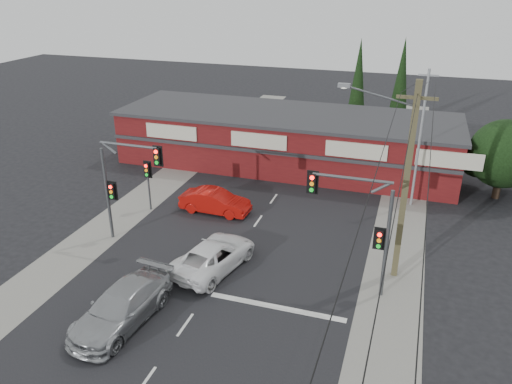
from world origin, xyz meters
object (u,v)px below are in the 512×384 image
(white_suv, at_px, (214,255))
(utility_pole, at_px, (404,177))
(red_sedan, at_px, (215,201))
(silver_suv, at_px, (122,307))
(shop_building, at_px, (286,139))

(white_suv, bearing_deg, utility_pole, -152.98)
(red_sedan, bearing_deg, silver_suv, -176.34)
(shop_building, bearing_deg, utility_pole, -56.24)
(silver_suv, relative_size, red_sedan, 1.24)
(silver_suv, bearing_deg, red_sedan, 97.87)
(shop_building, bearing_deg, white_suv, -88.47)
(shop_building, height_order, utility_pole, utility_pole)
(white_suv, distance_m, utility_pole, 10.31)
(silver_suv, height_order, red_sedan, silver_suv)
(silver_suv, bearing_deg, utility_pole, 40.77)
(silver_suv, xyz_separation_m, utility_pole, (11.07, 7.60, 4.58))
(silver_suv, xyz_separation_m, red_sedan, (-0.32, 11.58, -0.07))
(white_suv, distance_m, red_sedan, 6.69)
(silver_suv, height_order, shop_building, shop_building)
(red_sedan, distance_m, utility_pole, 12.93)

